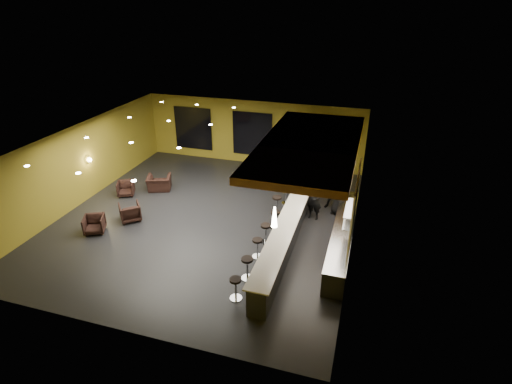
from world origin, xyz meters
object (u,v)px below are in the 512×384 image
(prep_counter, at_px, (342,237))
(pendant_1, at_px, (292,184))
(bar_counter, at_px, (287,234))
(staff_a, at_px, (315,200))
(staff_b, at_px, (336,190))
(staff_c, at_px, (339,196))
(bar_stool_0, at_px, (236,286))
(armchair_b, at_px, (130,212))
(armchair_a, at_px, (94,224))
(bar_stool_2, at_px, (257,246))
(pendant_2, at_px, (304,159))
(armchair_c, at_px, (126,188))
(bar_stool_3, at_px, (266,231))
(armchair_d, at_px, (159,183))
(bar_stool_1, at_px, (247,266))
(pendant_0, at_px, (274,217))
(bar_stool_6, at_px, (287,193))
(bar_stool_4, at_px, (275,218))
(column, at_px, (310,159))
(bar_stool_5, at_px, (277,203))

(prep_counter, height_order, pendant_1, pendant_1)
(bar_counter, relative_size, prep_counter, 1.33)
(staff_a, bearing_deg, staff_b, 65.51)
(bar_counter, relative_size, staff_c, 4.80)
(pendant_1, xyz_separation_m, bar_stool_0, (-0.85, -3.83, -1.86))
(prep_counter, height_order, armchair_b, prep_counter)
(armchair_a, height_order, bar_stool_2, bar_stool_2)
(pendant_2, xyz_separation_m, armchair_b, (-6.68, -3.02, -1.98))
(armchair_c, relative_size, bar_stool_3, 0.95)
(bar_counter, bearing_deg, armchair_d, 157.34)
(pendant_2, bearing_deg, staff_a, -46.29)
(armchair_b, bearing_deg, bar_stool_1, 117.92)
(prep_counter, height_order, staff_c, staff_c)
(pendant_0, distance_m, bar_stool_6, 5.64)
(bar_stool_6, bearing_deg, bar_stool_4, -89.01)
(armchair_b, bearing_deg, bar_stool_6, 168.16)
(armchair_b, bearing_deg, armchair_c, -93.77)
(staff_b, distance_m, bar_stool_4, 3.19)
(staff_b, xyz_separation_m, bar_stool_1, (-2.18, -5.73, -0.39))
(staff_b, distance_m, armchair_b, 8.78)
(pendant_1, xyz_separation_m, bar_stool_2, (-0.84, -1.52, -1.87))
(pendant_0, distance_m, pendant_2, 5.00)
(pendant_1, distance_m, bar_stool_4, 2.07)
(armchair_a, xyz_separation_m, bar_stool_0, (6.65, -2.06, 0.14))
(bar_stool_0, distance_m, bar_stool_4, 4.40)
(armchair_d, bearing_deg, staff_c, 160.42)
(staff_a, height_order, bar_stool_6, staff_a)
(armchair_d, xyz_separation_m, bar_stool_3, (6.14, -2.95, 0.15))
(column, distance_m, bar_stool_6, 1.95)
(pendant_1, height_order, armchair_d, pendant_1)
(pendant_0, height_order, bar_stool_5, pendant_0)
(armchair_c, bearing_deg, staff_a, -22.90)
(armchair_a, distance_m, armchair_d, 4.21)
(armchair_a, distance_m, armchair_b, 1.50)
(bar_counter, bearing_deg, armchair_c, 166.67)
(column, height_order, bar_stool_6, column)
(staff_b, height_order, staff_c, staff_b)
(column, height_order, pendant_0, column)
(armchair_c, relative_size, bar_stool_6, 0.91)
(pendant_0, bearing_deg, bar_stool_4, 103.16)
(bar_stool_4, bearing_deg, bar_stool_2, -93.40)
(staff_c, distance_m, armchair_a, 10.03)
(staff_b, bearing_deg, bar_stool_3, -124.70)
(pendant_1, xyz_separation_m, bar_stool_5, (-0.95, 1.75, -1.83))
(bar_stool_6, bearing_deg, armchair_b, -150.90)
(armchair_b, distance_m, bar_stool_6, 6.79)
(armchair_c, xyz_separation_m, bar_stool_3, (7.36, -1.98, 0.16))
(pendant_2, height_order, armchair_c, pendant_2)
(armchair_d, relative_size, bar_stool_0, 1.42)
(column, relative_size, bar_stool_5, 4.29)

